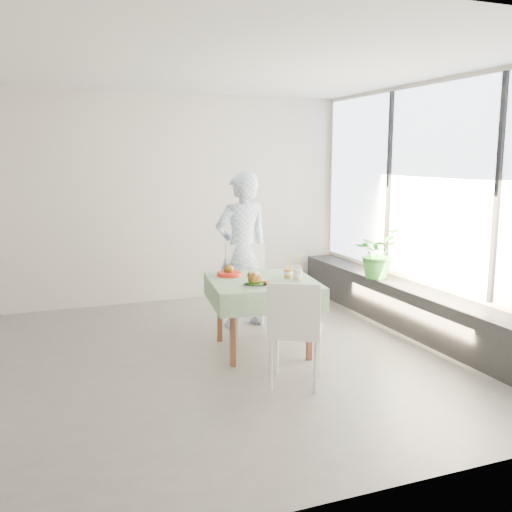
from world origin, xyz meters
name	(u,v)px	position (x,y,z in m)	size (l,w,h in m)	color
floor	(174,365)	(0.00, 0.00, 0.00)	(6.00, 6.00, 0.00)	#62605D
ceiling	(167,60)	(0.00, 0.00, 2.80)	(6.00, 6.00, 0.00)	white
wall_back	(129,200)	(0.00, 2.50, 1.40)	(6.00, 0.02, 2.80)	beige
wall_front	(279,269)	(0.00, -2.50, 1.40)	(6.00, 0.02, 2.80)	beige
wall_right	(438,209)	(3.00, 0.00, 1.40)	(0.02, 5.00, 2.80)	beige
window_pane	(437,186)	(2.97, 0.00, 1.65)	(0.01, 4.80, 2.18)	#D1E0F9
window_ledge	(418,311)	(2.80, 0.00, 0.25)	(0.40, 4.80, 0.50)	black
cafe_table	(262,307)	(0.94, 0.08, 0.46)	(1.18, 1.18, 0.74)	brown
chair_far	(250,305)	(1.05, 0.74, 0.30)	(0.50, 0.50, 0.98)	white
chair_near	(295,352)	(0.88, -0.84, 0.29)	(0.61, 0.61, 0.94)	white
diner	(242,250)	(1.05, 1.00, 0.90)	(0.66, 0.43, 1.80)	#92B9E9
main_dish	(256,281)	(0.79, -0.15, 0.79)	(0.30, 0.30, 0.15)	white
juice_cup_orange	(288,272)	(1.22, 0.07, 0.80)	(0.09, 0.09, 0.26)	white
juice_cup_lemonade	(297,274)	(1.26, -0.06, 0.81)	(0.10, 0.10, 0.29)	white
second_dish	(229,273)	(0.68, 0.38, 0.78)	(0.25, 0.25, 0.12)	red
potted_plant	(377,253)	(2.70, 0.72, 0.81)	(0.56, 0.48, 0.62)	#33802A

